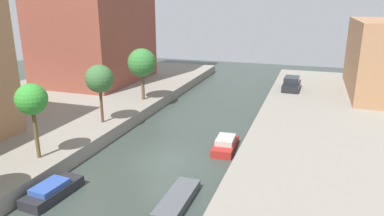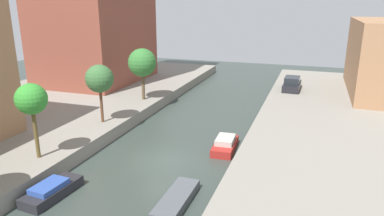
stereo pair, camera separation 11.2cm
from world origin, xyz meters
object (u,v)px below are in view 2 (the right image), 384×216
object	(u,v)px
street_tree_2	(31,100)
moored_boat_left_2	(52,191)
moored_boat_right_3	(225,145)
parked_car	(292,84)
moored_boat_right_2	(176,200)
street_tree_3	(99,79)
street_tree_4	(142,63)

from	to	relation	value
street_tree_2	moored_boat_left_2	xyz separation A→B (m)	(2.78, -2.26, -4.38)
street_tree_2	moored_boat_right_3	xyz separation A→B (m)	(10.28, 7.24, -4.36)
street_tree_2	moored_boat_right_3	world-z (taller)	street_tree_2
parked_car	moored_boat_right_2	bearing A→B (deg)	-99.77
moored_boat_right_2	street_tree_3	bearing A→B (deg)	140.49
moored_boat_right_3	street_tree_4	bearing A→B (deg)	144.32
street_tree_2	street_tree_4	size ratio (longest dim) A/B	0.93
street_tree_4	moored_boat_left_2	xyz separation A→B (m)	(2.78, -16.88, -4.31)
street_tree_4	moored_boat_right_2	size ratio (longest dim) A/B	1.24
moored_boat_right_2	street_tree_4	bearing A→B (deg)	122.06
parked_car	moored_boat_left_2	distance (m)	28.17
street_tree_4	parked_car	size ratio (longest dim) A/B	1.22
street_tree_2	street_tree_3	bearing A→B (deg)	90.00
street_tree_2	moored_boat_right_2	xyz separation A→B (m)	(9.58, -0.68, -4.50)
street_tree_2	street_tree_3	size ratio (longest dim) A/B	1.01
parked_car	moored_boat_right_3	distance (m)	16.82
street_tree_3	moored_boat_left_2	size ratio (longest dim) A/B	1.29
street_tree_2	parked_car	world-z (taller)	street_tree_2
street_tree_3	moored_boat_left_2	xyz separation A→B (m)	(2.78, -9.48, -4.20)
moored_boat_left_2	moored_boat_right_2	distance (m)	6.98
street_tree_3	moored_boat_left_2	distance (m)	10.74
street_tree_3	moored_boat_right_3	bearing A→B (deg)	0.11
parked_car	moored_boat_right_2	xyz separation A→B (m)	(-4.19, -24.33, -1.36)
moored_boat_right_3	moored_boat_left_2	bearing A→B (deg)	-128.27
street_tree_3	moored_boat_right_3	xyz separation A→B (m)	(10.28, 0.02, -4.18)
street_tree_3	parked_car	size ratio (longest dim) A/B	1.13
street_tree_3	street_tree_2	bearing A→B (deg)	-90.00
street_tree_3	parked_car	bearing A→B (deg)	50.03
parked_car	street_tree_3	bearing A→B (deg)	-129.97
street_tree_3	parked_car	distance (m)	21.64
moored_boat_right_2	moored_boat_right_3	size ratio (longest dim) A/B	1.16
parked_car	street_tree_2	bearing A→B (deg)	-120.21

